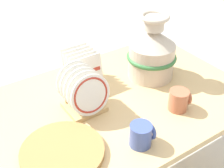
{
  "coord_description": "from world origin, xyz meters",
  "views": [
    {
      "loc": [
        -0.69,
        -1.03,
        1.66
      ],
      "look_at": [
        0.0,
        0.0,
        0.81
      ],
      "focal_mm": 50.0,
      "sensor_mm": 36.0,
      "label": 1
    }
  ],
  "objects_px": {
    "dish_rack_round_plates": "(84,94)",
    "mug_terracotta_glaze": "(179,100)",
    "ceramic_vase": "(152,52)",
    "wicker_charger_stack": "(62,152)",
    "mug_cobalt_glaze": "(142,135)",
    "dish_rack_square_plates": "(82,72)"
  },
  "relations": [
    {
      "from": "dish_rack_round_plates",
      "to": "mug_terracotta_glaze",
      "type": "xyz_separation_m",
      "value": [
        0.38,
        -0.24,
        -0.04
      ]
    },
    {
      "from": "ceramic_vase",
      "to": "dish_rack_square_plates",
      "type": "xyz_separation_m",
      "value": [
        -0.35,
        0.16,
        -0.09
      ]
    },
    {
      "from": "dish_rack_square_plates",
      "to": "mug_cobalt_glaze",
      "type": "bearing_deg",
      "value": -92.81
    },
    {
      "from": "wicker_charger_stack",
      "to": "mug_terracotta_glaze",
      "type": "distance_m",
      "value": 0.61
    },
    {
      "from": "ceramic_vase",
      "to": "dish_rack_square_plates",
      "type": "distance_m",
      "value": 0.39
    },
    {
      "from": "mug_terracotta_glaze",
      "to": "wicker_charger_stack",
      "type": "bearing_deg",
      "value": 175.71
    },
    {
      "from": "dish_rack_round_plates",
      "to": "mug_cobalt_glaze",
      "type": "xyz_separation_m",
      "value": [
        0.08,
        -0.33,
        -0.04
      ]
    },
    {
      "from": "dish_rack_round_plates",
      "to": "ceramic_vase",
      "type": "bearing_deg",
      "value": 7.58
    },
    {
      "from": "dish_rack_square_plates",
      "to": "wicker_charger_stack",
      "type": "distance_m",
      "value": 0.54
    },
    {
      "from": "ceramic_vase",
      "to": "dish_rack_round_plates",
      "type": "bearing_deg",
      "value": -172.42
    },
    {
      "from": "dish_rack_square_plates",
      "to": "mug_terracotta_glaze",
      "type": "xyz_separation_m",
      "value": [
        0.27,
        -0.46,
        -0.01
      ]
    },
    {
      "from": "dish_rack_round_plates",
      "to": "dish_rack_square_plates",
      "type": "distance_m",
      "value": 0.25
    },
    {
      "from": "ceramic_vase",
      "to": "wicker_charger_stack",
      "type": "height_order",
      "value": "ceramic_vase"
    },
    {
      "from": "ceramic_vase",
      "to": "wicker_charger_stack",
      "type": "relative_size",
      "value": 1.05
    },
    {
      "from": "ceramic_vase",
      "to": "mug_terracotta_glaze",
      "type": "bearing_deg",
      "value": -104.17
    },
    {
      "from": "ceramic_vase",
      "to": "dish_rack_round_plates",
      "type": "distance_m",
      "value": 0.47
    },
    {
      "from": "ceramic_vase",
      "to": "mug_cobalt_glaze",
      "type": "xyz_separation_m",
      "value": [
        -0.38,
        -0.39,
        -0.1
      ]
    },
    {
      "from": "ceramic_vase",
      "to": "mug_terracotta_glaze",
      "type": "height_order",
      "value": "ceramic_vase"
    },
    {
      "from": "mug_cobalt_glaze",
      "to": "ceramic_vase",
      "type": "bearing_deg",
      "value": 46.26
    },
    {
      "from": "wicker_charger_stack",
      "to": "mug_cobalt_glaze",
      "type": "height_order",
      "value": "mug_cobalt_glaze"
    },
    {
      "from": "ceramic_vase",
      "to": "dish_rack_round_plates",
      "type": "xyz_separation_m",
      "value": [
        -0.46,
        -0.06,
        -0.06
      ]
    },
    {
      "from": "wicker_charger_stack",
      "to": "mug_cobalt_glaze",
      "type": "relative_size",
      "value": 3.34
    }
  ]
}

